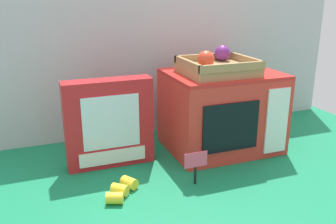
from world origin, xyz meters
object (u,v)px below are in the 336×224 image
object	(u,v)px
cookie_set_box	(109,123)
loose_toy_banana	(121,190)
food_groups_crate	(217,67)
toy_microwave	(221,111)
price_sign	(196,163)

from	to	relation	value
cookie_set_box	loose_toy_banana	bearing A→B (deg)	-94.47
food_groups_crate	cookie_set_box	distance (m)	0.40
toy_microwave	loose_toy_banana	xyz separation A→B (m)	(-0.41, -0.20, -0.12)
cookie_set_box	toy_microwave	bearing A→B (deg)	-0.31
price_sign	cookie_set_box	bearing A→B (deg)	132.42
food_groups_crate	loose_toy_banana	distance (m)	0.51
cookie_set_box	food_groups_crate	bearing A→B (deg)	-3.68
toy_microwave	price_sign	distance (m)	0.30
toy_microwave	price_sign	xyz separation A→B (m)	(-0.20, -0.22, -0.07)
food_groups_crate	cookie_set_box	xyz separation A→B (m)	(-0.36, 0.02, -0.16)
cookie_set_box	loose_toy_banana	xyz separation A→B (m)	(-0.02, -0.20, -0.12)
food_groups_crate	price_sign	distance (m)	0.34
toy_microwave	price_sign	world-z (taller)	toy_microwave
loose_toy_banana	food_groups_crate	bearing A→B (deg)	25.60
toy_microwave	loose_toy_banana	bearing A→B (deg)	-153.86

